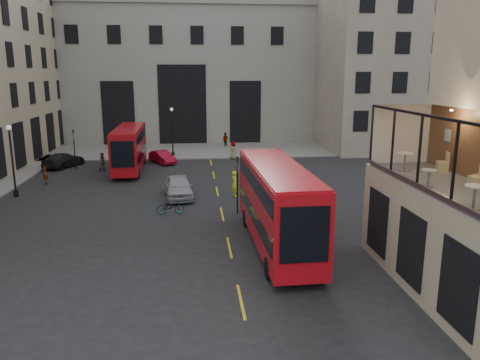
{
  "coord_description": "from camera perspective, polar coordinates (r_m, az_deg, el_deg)",
  "views": [
    {
      "loc": [
        -3.79,
        -17.19,
        9.03
      ],
      "look_at": [
        -1.15,
        8.84,
        3.0
      ],
      "focal_mm": 35.0,
      "sensor_mm": 36.0,
      "label": 1
    }
  ],
  "objects": [
    {
      "name": "ground",
      "position": [
        19.79,
        6.09,
        -14.25
      ],
      "size": [
        140.0,
        140.0,
        0.0
      ],
      "primitive_type": "plane",
      "color": "black",
      "rests_on": "ground"
    },
    {
      "name": "host_frontage",
      "position": [
        21.15,
        23.88,
        -6.87
      ],
      "size": [
        3.0,
        11.0,
        4.5
      ],
      "primitive_type": "cube",
      "color": "#B8AC8A",
      "rests_on": "ground"
    },
    {
      "name": "cafe_floor",
      "position": [
        20.53,
        24.46,
        -0.81
      ],
      "size": [
        3.0,
        10.0,
        0.1
      ],
      "primitive_type": "cube",
      "color": "slate",
      "rests_on": "host_frontage"
    },
    {
      "name": "gateway",
      "position": [
        65.19,
        -7.05,
        13.2
      ],
      "size": [
        35.0,
        10.6,
        18.0
      ],
      "color": "gray",
      "rests_on": "ground"
    },
    {
      "name": "building_right",
      "position": [
        61.93,
        17.3,
        13.67
      ],
      "size": [
        16.6,
        18.6,
        20.0
      ],
      "color": "#A29483",
      "rests_on": "ground"
    },
    {
      "name": "pavement_far",
      "position": [
        55.96,
        -8.0,
        3.63
      ],
      "size": [
        40.0,
        12.0,
        0.12
      ],
      "primitive_type": "cube",
      "color": "slate",
      "rests_on": "ground"
    },
    {
      "name": "traffic_light_near",
      "position": [
        30.06,
        -0.33,
        0.29
      ],
      "size": [
        0.16,
        0.2,
        3.8
      ],
      "color": "black",
      "rests_on": "ground"
    },
    {
      "name": "traffic_light_far",
      "position": [
        47.03,
        -19.58,
        4.15
      ],
      "size": [
        0.16,
        0.2,
        3.8
      ],
      "color": "black",
      "rests_on": "ground"
    },
    {
      "name": "street_lamp_a",
      "position": [
        38.17,
        -25.95,
        1.65
      ],
      "size": [
        0.36,
        0.36,
        5.33
      ],
      "color": "black",
      "rests_on": "ground"
    },
    {
      "name": "street_lamp_b",
      "position": [
        51.67,
        -8.24,
        5.47
      ],
      "size": [
        0.36,
        0.36,
        5.33
      ],
      "color": "black",
      "rests_on": "ground"
    },
    {
      "name": "bus_near",
      "position": [
        24.42,
        4.54,
        -2.65
      ],
      "size": [
        2.8,
        11.07,
        4.39
      ],
      "color": "red",
      "rests_on": "ground"
    },
    {
      "name": "bus_far",
      "position": [
        44.99,
        -13.35,
        4.0
      ],
      "size": [
        2.54,
        10.22,
        4.06
      ],
      "color": "#A20B11",
      "rests_on": "ground"
    },
    {
      "name": "car_a",
      "position": [
        34.74,
        -7.5,
        -0.82
      ],
      "size": [
        2.37,
        4.93,
        1.62
      ],
      "primitive_type": "imported",
      "rotation": [
        0.0,
        0.0,
        0.1
      ],
      "color": "#A2A4AA",
      "rests_on": "ground"
    },
    {
      "name": "car_b",
      "position": [
        48.19,
        -9.45,
        2.77
      ],
      "size": [
        3.07,
        4.03,
        1.27
      ],
      "primitive_type": "imported",
      "rotation": [
        0.0,
        0.0,
        0.51
      ],
      "color": "maroon",
      "rests_on": "ground"
    },
    {
      "name": "car_c",
      "position": [
        48.75,
        -20.72,
        2.29
      ],
      "size": [
        3.76,
        5.18,
        1.39
      ],
      "primitive_type": "imported",
      "rotation": [
        0.0,
        0.0,
        2.72
      ],
      "color": "black",
      "rests_on": "ground"
    },
    {
      "name": "bicycle",
      "position": [
        30.89,
        -8.51,
        -3.27
      ],
      "size": [
        1.83,
        0.79,
        0.93
      ],
      "primitive_type": "imported",
      "rotation": [
        0.0,
        0.0,
        1.67
      ],
      "color": "gray",
      "rests_on": "ground"
    },
    {
      "name": "cyclist",
      "position": [
        34.82,
        -0.64,
        -0.45
      ],
      "size": [
        0.6,
        0.78,
        1.89
      ],
      "primitive_type": "imported",
      "rotation": [
        0.0,
        0.0,
        1.8
      ],
      "color": "#F8FB1A",
      "rests_on": "ground"
    },
    {
      "name": "pedestrian_a",
      "position": [
        45.69,
        -16.38,
        2.13
      ],
      "size": [
        0.97,
        0.85,
        1.7
      ],
      "primitive_type": "imported",
      "rotation": [
        0.0,
        0.0,
        0.28
      ],
      "color": "gray",
      "rests_on": "ground"
    },
    {
      "name": "pedestrian_b",
      "position": [
        47.32,
        -13.08,
        2.63
      ],
      "size": [
        1.16,
        1.16,
        1.61
      ],
      "primitive_type": "imported",
      "rotation": [
        0.0,
        0.0,
        0.79
      ],
      "color": "gray",
      "rests_on": "ground"
    },
    {
      "name": "pedestrian_c",
      "position": [
        57.91,
        -1.78,
        4.91
      ],
      "size": [
        1.09,
        1.03,
        1.81
      ],
      "primitive_type": "imported",
      "rotation": [
        0.0,
        0.0,
        3.85
      ],
      "color": "gray",
      "rests_on": "ground"
    },
    {
      "name": "pedestrian_d",
      "position": [
        49.95,
        -0.84,
        3.64
      ],
      "size": [
        0.95,
        1.07,
        1.85
      ],
      "primitive_type": "imported",
      "rotation": [
        0.0,
        0.0,
        2.07
      ],
      "color": "gray",
      "rests_on": "ground"
    },
    {
      "name": "pedestrian_e",
      "position": [
        41.76,
        -22.67,
        0.58
      ],
      "size": [
        0.54,
        0.67,
        1.58
      ],
      "primitive_type": "imported",
      "rotation": [
        0.0,
        0.0,
        5.04
      ],
      "color": "gray",
      "rests_on": "ground"
    },
    {
      "name": "cafe_table_near",
      "position": [
        17.24,
        26.69,
        -1.47
      ],
      "size": [
        0.65,
        0.65,
        0.82
      ],
      "color": "white",
      "rests_on": "cafe_floor"
    },
    {
      "name": "cafe_table_mid",
      "position": [
        19.89,
        22.05,
        0.52
      ],
      "size": [
        0.56,
        0.56,
        0.7
      ],
      "color": "beige",
      "rests_on": "cafe_floor"
    },
    {
      "name": "cafe_table_far",
      "position": [
        22.74,
        19.48,
        2.45
      ],
      "size": [
        0.69,
        0.69,
        0.86
      ],
      "color": "white",
      "rests_on": "cafe_floor"
    },
    {
      "name": "cafe_chair_b",
      "position": [
        20.4,
        26.84,
        -0.17
      ],
      "size": [
        0.51,
        0.51,
        0.94
      ],
      "color": "tan",
      "rests_on": "cafe_floor"
    },
    {
      "name": "cafe_chair_d",
      "position": [
        23.17,
        23.46,
        1.58
      ],
      "size": [
        0.54,
        0.54,
        0.92
      ],
      "color": "tan",
      "rests_on": "cafe_floor"
    }
  ]
}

